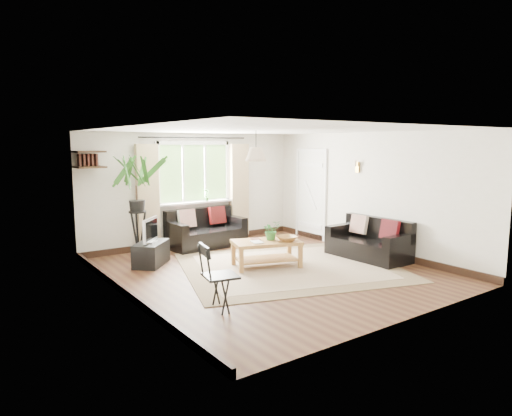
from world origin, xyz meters
TOP-DOWN VIEW (x-y plane):
  - floor at (0.00, 0.00)m, footprint 5.50×5.50m
  - ceiling at (0.00, 0.00)m, footprint 5.50×5.50m
  - wall_back at (0.00, 2.75)m, footprint 5.00×0.02m
  - wall_front at (0.00, -2.75)m, footprint 5.00×0.02m
  - wall_left at (-2.50, 0.00)m, footprint 0.02×5.50m
  - wall_right at (2.50, 0.00)m, footprint 0.02×5.50m
  - rug at (0.43, -0.01)m, footprint 4.44×4.11m
  - window at (0.00, 2.71)m, footprint 2.50×0.16m
  - door at (2.47, 1.70)m, footprint 0.06×0.96m
  - corner_shelf at (-2.25, 2.50)m, footprint 0.50×0.50m
  - pendant_lamp at (0.00, 0.40)m, footprint 0.36×0.36m
  - wall_sconce at (2.43, 0.30)m, footprint 0.12×0.12m
  - sofa_back at (0.05, 2.29)m, footprint 1.64×0.87m
  - sofa_right at (2.05, -0.39)m, footprint 1.57×0.82m
  - coffee_table at (0.10, 0.23)m, footprint 1.31×0.97m
  - table_plant at (0.22, 0.25)m, footprint 0.34×0.30m
  - bowl at (0.39, 0.02)m, footprint 0.39×0.39m
  - book_a at (-0.21, 0.22)m, footprint 0.23×0.28m
  - book_b at (-0.08, 0.42)m, footprint 0.21×0.24m
  - tv_stand at (-1.50, 1.55)m, footprint 0.85×0.87m
  - tv at (-1.50, 1.55)m, footprint 0.56×0.57m
  - palm_stand at (-1.50, 2.16)m, footprint 0.85×0.85m
  - folding_chair at (-1.64, -1.11)m, footprint 0.55×0.55m
  - sill_plant at (0.25, 2.63)m, footprint 0.14×0.10m

SIDE VIEW (x-z plane):
  - floor at x=0.00m, z-range 0.00..0.00m
  - rug at x=0.43m, z-range 0.00..0.02m
  - tv_stand at x=-1.50m, z-range 0.00..0.42m
  - coffee_table at x=0.10m, z-range 0.00..0.48m
  - sofa_right at x=2.05m, z-range 0.00..0.73m
  - sofa_back at x=0.05m, z-range 0.00..0.76m
  - folding_chair at x=-1.64m, z-range 0.00..0.89m
  - book_a at x=-0.21m, z-range 0.48..0.50m
  - book_b at x=-0.08m, z-range 0.48..0.50m
  - bowl at x=0.39m, z-range 0.48..0.56m
  - tv at x=-1.50m, z-range 0.42..0.88m
  - table_plant at x=0.22m, z-range 0.48..0.82m
  - palm_stand at x=-1.50m, z-range 0.00..1.97m
  - door at x=2.47m, z-range -0.03..2.03m
  - sill_plant at x=0.25m, z-range 0.93..1.20m
  - wall_back at x=0.00m, z-range 0.00..2.40m
  - wall_front at x=0.00m, z-range 0.00..2.40m
  - wall_left at x=-2.50m, z-range 0.00..2.40m
  - wall_right at x=2.50m, z-range 0.00..2.40m
  - window at x=0.00m, z-range 0.47..2.63m
  - wall_sconce at x=2.43m, z-range 1.60..1.88m
  - corner_shelf at x=-2.25m, z-range 1.72..2.06m
  - pendant_lamp at x=0.00m, z-range 1.78..2.32m
  - ceiling at x=0.00m, z-range 2.40..2.40m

